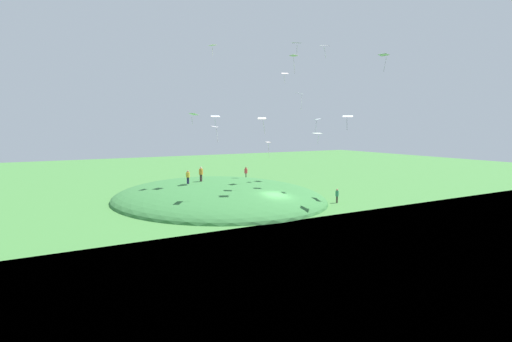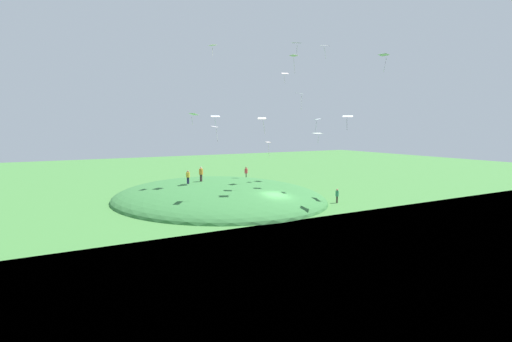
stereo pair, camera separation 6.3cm
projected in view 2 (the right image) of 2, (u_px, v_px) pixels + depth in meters
The scene contains 21 objects.
ground_plane at pixel (277, 211), 43.35m from camera, with size 160.00×160.00×0.00m, color #3C7536.
grass_hill at pixel (218, 199), 50.05m from camera, with size 28.21×24.70×4.46m, color #336E36.
person_on_hilltop at pixel (201, 172), 49.34m from camera, with size 0.64×0.64×1.74m.
person_near_shore at pixel (188, 175), 47.92m from camera, with size 0.62×0.62×1.56m.
person_with_child at pixel (246, 171), 61.10m from camera, with size 0.62×0.62×1.78m.
person_watching_kites at pixel (337, 194), 47.44m from camera, with size 0.42×0.42×1.64m.
kite_0 at pixel (348, 117), 41.03m from camera, with size 1.18×1.18×1.46m.
kite_1 at pixel (317, 134), 55.32m from camera, with size 1.01×1.31×1.40m.
kite_2 at pixel (325, 46), 46.06m from camera, with size 0.87×1.03×1.51m.
kite_3 at pixel (262, 119), 44.11m from camera, with size 0.95×1.05×1.83m.
kite_4 at pixel (294, 57), 47.71m from camera, with size 1.01×1.18×2.06m.
kite_5 at pixel (318, 120), 44.92m from camera, with size 0.82×0.63×1.57m.
kite_6 at pixel (300, 94), 51.05m from camera, with size 1.25×1.35×2.07m.
kite_7 at pixel (213, 46), 47.64m from camera, with size 1.04×0.83×1.24m.
kite_8 at pixel (268, 144), 49.54m from camera, with size 0.59×0.73×1.88m.
kite_9 at pixel (384, 56), 45.26m from camera, with size 1.14×0.84×1.92m.
kite_10 at pixel (297, 43), 42.16m from camera, with size 0.98×1.12×1.26m.
kite_11 at pixel (215, 117), 47.48m from camera, with size 0.96×1.17×1.40m.
kite_12 at pixel (215, 128), 40.42m from camera, with size 1.02×1.02×1.61m.
kite_13 at pixel (194, 114), 46.70m from camera, with size 1.24×1.01×1.34m.
kite_14 at pixel (285, 74), 53.69m from camera, with size 0.91×1.07×1.36m.
Camera 2 is at (-35.83, 23.22, 8.81)m, focal length 29.22 mm.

